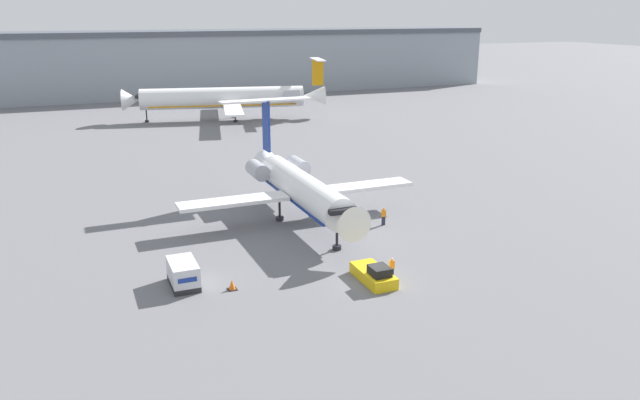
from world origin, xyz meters
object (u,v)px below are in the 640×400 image
object	(u,v)px
worker_near_tug	(392,267)
airplane_parked_far_left	(227,98)
worker_by_wing	(384,216)
airplane_main	(300,186)
pushback_tug	(374,274)
luggage_cart	(183,274)
traffic_cone_left	(232,285)

from	to	relation	value
worker_near_tug	airplane_parked_far_left	xyz separation A→B (m)	(6.37, 78.19, 3.40)
worker_by_wing	airplane_parked_far_left	world-z (taller)	airplane_parked_far_left
worker_near_tug	airplane_parked_far_left	size ratio (longest dim) A/B	0.04
airplane_main	pushback_tug	xyz separation A→B (m)	(0.09, -16.44, -2.98)
worker_near_tug	worker_by_wing	xyz separation A→B (m)	(5.41, 11.68, 0.06)
airplane_main	airplane_parked_far_left	xyz separation A→B (m)	(8.05, 61.77, 0.75)
luggage_cart	traffic_cone_left	size ratio (longest dim) A/B	4.64
airplane_main	pushback_tug	distance (m)	16.71
traffic_cone_left	airplane_main	bearing A→B (deg)	52.16
airplane_main	luggage_cart	bearing A→B (deg)	-140.24
worker_by_wing	traffic_cone_left	distance (m)	19.88
airplane_main	worker_near_tug	bearing A→B (deg)	-84.18
pushback_tug	airplane_parked_far_left	world-z (taller)	airplane_parked_far_left
pushback_tug	worker_near_tug	bearing A→B (deg)	0.56
airplane_main	worker_by_wing	size ratio (longest dim) A/B	13.44
worker_by_wing	worker_near_tug	bearing A→B (deg)	-114.86
traffic_cone_left	airplane_parked_far_left	world-z (taller)	airplane_parked_far_left
pushback_tug	worker_by_wing	size ratio (longest dim) A/B	2.54
luggage_cart	worker_near_tug	size ratio (longest dim) A/B	2.12
worker_near_tug	worker_by_wing	bearing A→B (deg)	65.14
traffic_cone_left	worker_by_wing	bearing A→B (deg)	26.83
pushback_tug	worker_near_tug	size ratio (longest dim) A/B	2.68
pushback_tug	worker_near_tug	distance (m)	1.61
luggage_cart	worker_by_wing	size ratio (longest dim) A/B	2.01
airplane_main	worker_near_tug	distance (m)	16.72
airplane_main	traffic_cone_left	world-z (taller)	airplane_main
worker_near_tug	luggage_cart	bearing A→B (deg)	162.81
luggage_cart	airplane_parked_far_left	distance (m)	76.66
airplane_main	worker_near_tug	xyz separation A→B (m)	(1.67, -16.42, -2.65)
airplane_parked_far_left	pushback_tug	bearing A→B (deg)	-95.81
airplane_parked_far_left	worker_near_tug	bearing A→B (deg)	-94.66
airplane_main	pushback_tug	bearing A→B (deg)	-89.67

